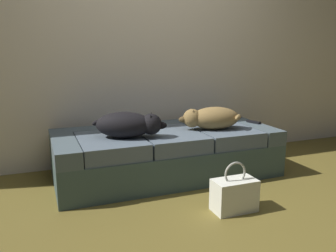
# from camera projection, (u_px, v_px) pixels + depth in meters

# --- Properties ---
(ground_plane) EXTENTS (10.00, 10.00, 0.00)m
(ground_plane) POSITION_uv_depth(u_px,v_px,m) (216.00, 220.00, 2.43)
(ground_plane) COLOR brown
(back_wall) EXTENTS (6.40, 0.10, 2.80)m
(back_wall) POSITION_uv_depth(u_px,v_px,m) (145.00, 27.00, 3.56)
(back_wall) COLOR beige
(back_wall) RESTS_ON ground
(couch) EXTENTS (2.04, 0.90, 0.44)m
(couch) POSITION_uv_depth(u_px,v_px,m) (166.00, 153.00, 3.28)
(couch) COLOR #3D5250
(couch) RESTS_ON ground
(dog_dark) EXTENTS (0.62, 0.43, 0.22)m
(dog_dark) POSITION_uv_depth(u_px,v_px,m) (129.00, 125.00, 2.94)
(dog_dark) COLOR black
(dog_dark) RESTS_ON couch
(dog_tan) EXTENTS (0.62, 0.35, 0.21)m
(dog_tan) POSITION_uv_depth(u_px,v_px,m) (211.00, 118.00, 3.25)
(dog_tan) COLOR olive
(dog_tan) RESTS_ON couch
(tv_remote) EXTENTS (0.09, 0.16, 0.02)m
(tv_remote) POSITION_uv_depth(u_px,v_px,m) (254.00, 122.00, 3.54)
(tv_remote) COLOR black
(tv_remote) RESTS_ON couch
(handbag) EXTENTS (0.32, 0.18, 0.38)m
(handbag) POSITION_uv_depth(u_px,v_px,m) (234.00, 194.00, 2.55)
(handbag) COLOR white
(handbag) RESTS_ON ground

